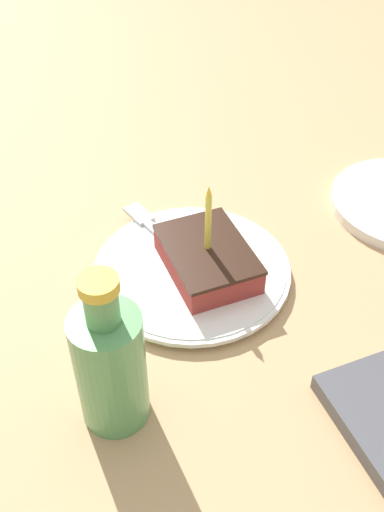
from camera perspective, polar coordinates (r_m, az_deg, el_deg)
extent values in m
cube|color=tan|center=(0.77, -1.73, -4.07)|extent=(2.40, 2.40, 0.04)
cylinder|color=white|center=(0.76, 0.00, -1.47)|extent=(0.24, 0.24, 0.02)
cylinder|color=white|center=(0.76, 0.00, -1.30)|extent=(0.25, 0.25, 0.01)
cube|color=#99332D|center=(0.74, 1.58, -0.55)|extent=(0.09, 0.13, 0.03)
cube|color=black|center=(0.73, 1.60, 0.52)|extent=(0.10, 0.13, 0.01)
cylinder|color=#EAD84C|center=(0.70, 1.67, 3.10)|extent=(0.01, 0.01, 0.08)
cone|color=yellow|center=(0.67, 1.75, 6.10)|extent=(0.01, 0.01, 0.01)
cube|color=silver|center=(0.79, -1.99, 1.09)|extent=(0.04, 0.12, 0.00)
cube|color=silver|center=(0.84, -5.21, 3.98)|extent=(0.03, 0.05, 0.00)
cylinder|color=#599959|center=(0.59, -7.73, -10.63)|extent=(0.07, 0.07, 0.14)
cylinder|color=#599959|center=(0.52, -8.62, -4.72)|extent=(0.03, 0.03, 0.04)
cylinder|color=gold|center=(0.50, -8.92, -2.74)|extent=(0.04, 0.04, 0.01)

